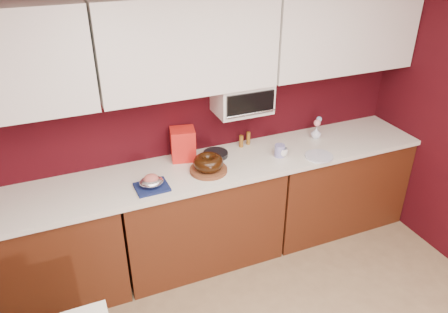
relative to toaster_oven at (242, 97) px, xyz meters
name	(u,v)px	position (x,y,z in m)	size (l,w,h in m)	color
wall_back	(184,114)	(-0.45, 0.15, -0.12)	(4.00, 0.02, 2.50)	#39070D
base_cabinet_left	(31,258)	(-1.78, -0.17, -0.95)	(1.31, 0.58, 0.86)	#4D210F
base_cabinet_center	(200,216)	(-0.45, -0.17, -0.95)	(1.31, 0.58, 0.86)	#4D210F
base_cabinet_right	(332,184)	(0.88, -0.17, -0.95)	(1.31, 0.58, 0.86)	#4D210F
countertop	(198,171)	(-0.45, -0.17, -0.49)	(4.00, 0.62, 0.04)	silver
upper_cabinet_center	(187,44)	(-0.45, -0.02, 0.48)	(1.31, 0.33, 0.70)	white
upper_cabinet_right	(342,28)	(0.88, -0.02, 0.48)	(1.31, 0.33, 0.70)	white
toaster_oven	(242,97)	(0.00, 0.00, 0.00)	(0.45, 0.30, 0.25)	white
toaster_oven_door	(251,104)	(0.00, -0.16, 0.00)	(0.40, 0.02, 0.18)	black
toaster_oven_handle	(251,114)	(0.00, -0.18, -0.07)	(0.02, 0.02, 0.42)	silver
cake_base	(208,170)	(-0.39, -0.24, -0.46)	(0.29, 0.29, 0.03)	brown
bundt_cake	(208,163)	(-0.39, -0.24, -0.39)	(0.23, 0.23, 0.10)	black
navy_towel	(152,187)	(-0.86, -0.30, -0.47)	(0.24, 0.20, 0.02)	#141D4B
foil_ham_nest	(151,182)	(-0.86, -0.30, -0.42)	(0.18, 0.15, 0.06)	white
roasted_ham	(151,179)	(-0.86, -0.30, -0.40)	(0.11, 0.09, 0.07)	#C26259
pandoro_box	(183,144)	(-0.50, 0.04, -0.34)	(0.19, 0.18, 0.26)	#B60C1F
dark_pan	(216,154)	(-0.25, -0.03, -0.46)	(0.21, 0.21, 0.04)	black
coffee_mug	(282,151)	(0.27, -0.24, -0.43)	(0.08, 0.08, 0.09)	white
blue_jar	(280,151)	(0.25, -0.23, -0.42)	(0.09, 0.09, 0.10)	navy
flower_vase	(316,132)	(0.72, -0.06, -0.42)	(0.07, 0.07, 0.11)	silver
flower_pink	(317,123)	(0.72, -0.06, -0.33)	(0.06, 0.06, 0.06)	pink
flower_blue	(319,119)	(0.75, -0.04, -0.30)	(0.05, 0.05, 0.05)	#85ABD5
china_plate	(319,156)	(0.54, -0.37, -0.47)	(0.23, 0.23, 0.01)	silver
amber_bottle	(241,141)	(0.02, 0.04, -0.42)	(0.04, 0.04, 0.11)	brown
amber_bottle_tall	(248,138)	(0.10, 0.06, -0.42)	(0.03, 0.03, 0.12)	brown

